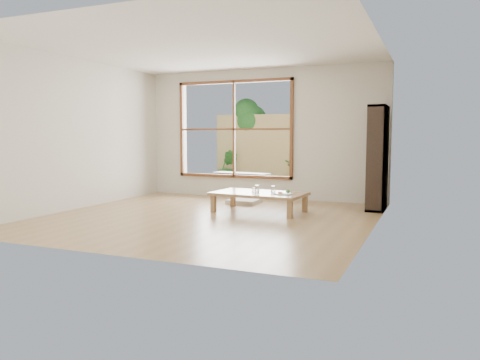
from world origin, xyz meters
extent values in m
plane|color=#A68253|center=(0.00, 0.00, 0.00)|extent=(5.00, 5.00, 0.00)
cube|color=#967248|center=(0.57, 0.76, 0.31)|extent=(1.57, 0.96, 0.05)
cube|color=#967248|center=(-0.14, 0.47, 0.14)|extent=(0.08, 0.08, 0.28)
cube|color=#967248|center=(-0.09, 1.16, 0.14)|extent=(0.08, 0.08, 0.28)
cube|color=#967248|center=(1.22, 0.36, 0.14)|extent=(0.08, 0.08, 0.28)
cube|color=#967248|center=(1.27, 1.06, 0.14)|extent=(0.08, 0.08, 0.28)
cube|color=silver|center=(-0.04, 1.59, 0.04)|extent=(0.56, 0.56, 0.08)
cube|color=#30221B|center=(2.34, 1.82, 0.89)|extent=(0.28, 0.80, 1.78)
cylinder|color=silver|center=(0.57, 0.64, 0.40)|extent=(0.07, 0.07, 0.13)
cylinder|color=silver|center=(0.77, 0.87, 0.38)|extent=(0.07, 0.07, 0.10)
cylinder|color=silver|center=(0.50, 0.84, 0.38)|extent=(0.08, 0.08, 0.10)
cylinder|color=silver|center=(0.48, 0.75, 0.37)|extent=(0.06, 0.06, 0.07)
cube|color=white|center=(1.02, 0.65, 0.34)|extent=(0.30, 0.24, 0.02)
sphere|color=#387930|center=(1.08, 0.69, 0.38)|extent=(0.07, 0.07, 0.07)
cube|color=orange|center=(0.99, 0.62, 0.36)|extent=(0.05, 0.05, 0.02)
cube|color=beige|center=(0.95, 0.68, 0.36)|extent=(0.06, 0.06, 0.02)
cylinder|color=silver|center=(1.04, 0.60, 0.35)|extent=(0.15, 0.04, 0.01)
cube|color=#342E26|center=(-0.60, 3.56, 0.00)|extent=(2.80, 2.00, 0.05)
cube|color=#30221B|center=(-0.77, 3.18, 0.41)|extent=(1.35, 0.55, 0.05)
cube|color=#30221B|center=(-1.40, 3.11, 0.21)|extent=(0.07, 0.07, 0.36)
cube|color=#30221B|center=(-1.36, 3.41, 0.21)|extent=(0.07, 0.07, 0.36)
cube|color=#30221B|center=(-0.18, 2.95, 0.21)|extent=(0.07, 0.07, 0.36)
cube|color=#30221B|center=(-0.14, 3.25, 0.21)|extent=(0.07, 0.07, 0.36)
cube|color=tan|center=(-0.60, 4.56, 0.90)|extent=(2.80, 0.06, 1.80)
imported|color=#2E6B27|center=(0.38, 4.19, 0.47)|extent=(0.88, 0.79, 0.88)
imported|color=#2E6B27|center=(-1.59, 4.30, 0.47)|extent=(0.61, 0.56, 0.90)
cylinder|color=#4C3D2D|center=(-1.30, 4.86, 0.80)|extent=(0.14, 0.14, 1.60)
sphere|color=#2E6B27|center=(-1.18, 4.86, 1.65)|extent=(0.84, 0.84, 0.84)
sphere|color=#2E6B27|center=(-1.45, 4.94, 1.45)|extent=(0.70, 0.70, 0.70)
sphere|color=#2E6B27|center=(-1.27, 4.76, 1.90)|extent=(0.64, 0.64, 0.64)
camera|label=1|loc=(3.24, -6.49, 1.27)|focal=35.00mm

